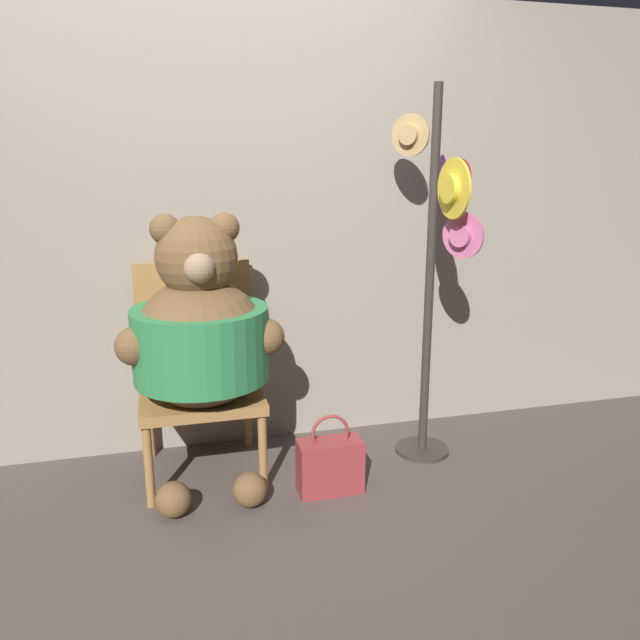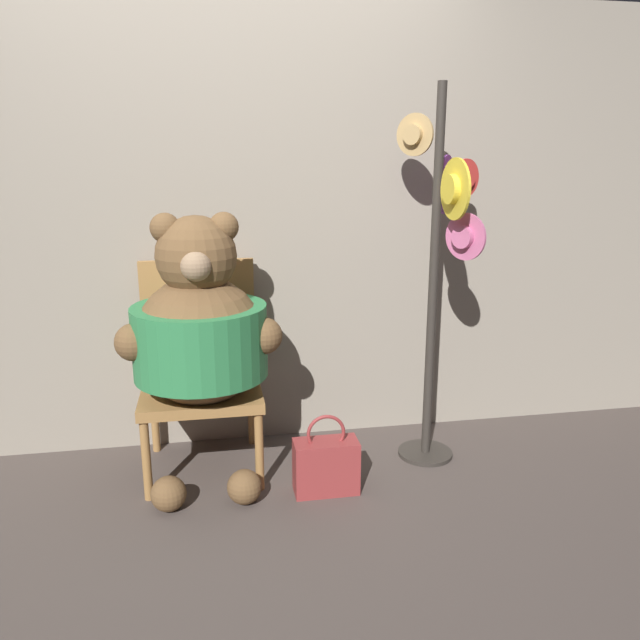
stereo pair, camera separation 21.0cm
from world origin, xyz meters
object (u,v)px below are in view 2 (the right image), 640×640
(chair, at_px, (201,364))
(handbag_on_ground, at_px, (326,465))
(hat_display_rack, at_px, (442,250))
(teddy_bear, at_px, (200,332))

(chair, xyz_separation_m, handbag_on_ground, (0.55, -0.42, -0.38))
(chair, height_order, hat_display_rack, hat_display_rack)
(chair, relative_size, hat_display_rack, 0.55)
(teddy_bear, height_order, hat_display_rack, hat_display_rack)
(teddy_bear, bearing_deg, hat_display_rack, 1.31)
(chair, bearing_deg, handbag_on_ground, -37.41)
(teddy_bear, relative_size, handbag_on_ground, 3.34)
(hat_display_rack, distance_m, handbag_on_ground, 1.15)
(hat_display_rack, bearing_deg, chair, 171.90)
(teddy_bear, bearing_deg, chair, 92.50)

